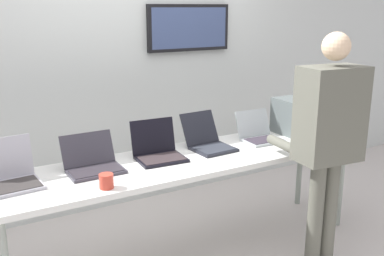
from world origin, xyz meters
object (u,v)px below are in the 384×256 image
laptop_station_3 (208,141)px  coffee_mug (106,181)px  equipment_box (301,115)px  person (328,131)px  laptop_station_2 (158,150)px  laptop_station_0 (12,175)px  workbench (190,164)px  laptop_station_1 (93,163)px  laptop_station_4 (259,134)px

laptop_station_3 → coffee_mug: size_ratio=4.51×
equipment_box → person: 0.86m
laptop_station_2 → person: size_ratio=0.21×
laptop_station_3 → person: (0.50, -0.74, 0.19)m
equipment_box → laptop_station_0: bearing=-179.6°
workbench → laptop_station_3: (0.23, 0.12, 0.11)m
laptop_station_0 → laptop_station_2: (1.00, 0.01, -0.00)m
laptop_station_0 → laptop_station_1: size_ratio=0.93×
equipment_box → laptop_station_2: 1.39m
laptop_station_0 → laptop_station_3: bearing=1.1°
laptop_station_1 → laptop_station_4: 1.41m
equipment_box → laptop_station_4: bearing=-178.2°
laptop_station_2 → coffee_mug: size_ratio=3.94×
laptop_station_1 → laptop_station_4: size_ratio=1.10×
laptop_station_1 → laptop_station_3: (0.93, 0.03, 0.01)m
laptop_station_3 → laptop_station_4: laptop_station_3 is taller
laptop_station_3 → coffee_mug: bearing=-158.8°
laptop_station_2 → workbench: bearing=-24.7°
laptop_station_0 → equipment_box: bearing=0.4°
laptop_station_1 → coffee_mug: bearing=-94.0°
laptop_station_0 → laptop_station_1: bearing=-0.3°
laptop_station_4 → person: 0.74m
workbench → laptop_station_0: laptop_station_0 is taller
workbench → laptop_station_4: size_ratio=8.75×
equipment_box → laptop_station_2: bearing=-179.5°
laptop_station_0 → coffee_mug: size_ratio=3.74×
workbench → equipment_box: bearing=5.3°
person → coffee_mug: bearing=165.7°
laptop_station_0 → laptop_station_3: (1.44, 0.03, -0.00)m
equipment_box → person: bearing=-121.3°
person → workbench: bearing=139.8°
laptop_station_0 → laptop_station_4: laptop_station_0 is taller
laptop_station_4 → coffee_mug: laptop_station_4 is taller
laptop_station_2 → coffee_mug: bearing=-145.9°
equipment_box → laptop_station_4: 0.48m
laptop_station_4 → coffee_mug: (-1.44, -0.34, -0.01)m
laptop_station_1 → laptop_station_2: size_ratio=1.02×
laptop_station_4 → person: (0.02, -0.72, 0.19)m
laptop_station_3 → laptop_station_4: (0.48, -0.03, -0.01)m
laptop_station_3 → laptop_station_4: size_ratio=1.23×
equipment_box → laptop_station_0: size_ratio=1.27×
workbench → laptop_station_0: size_ratio=8.56×
laptop_station_0 → laptop_station_2: bearing=0.3°
person → laptop_station_0: bearing=159.9°
equipment_box → laptop_station_3: 0.95m
laptop_station_1 → coffee_mug: (-0.02, -0.34, -0.01)m
person → laptop_station_2: bearing=142.8°
equipment_box → laptop_station_1: bearing=-179.4°
laptop_station_2 → laptop_station_4: bearing=-0.2°
laptop_station_1 → workbench: bearing=-7.2°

